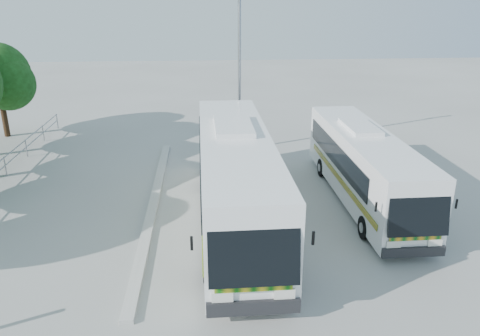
{
  "coord_description": "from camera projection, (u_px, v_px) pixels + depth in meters",
  "views": [
    {
      "loc": [
        -0.0,
        -16.77,
        8.52
      ],
      "look_at": [
        1.39,
        1.07,
        1.9
      ],
      "focal_mm": 35.0,
      "sensor_mm": 36.0,
      "label": 1
    }
  ],
  "objects": [
    {
      "name": "ground",
      "position": [
        207.0,
        223.0,
        18.63
      ],
      "size": [
        100.0,
        100.0,
        0.0
      ],
      "primitive_type": "plane",
      "color": "#A5A5A0",
      "rests_on": "ground"
    },
    {
      "name": "kerb_divider",
      "position": [
        154.0,
        202.0,
        20.31
      ],
      "size": [
        0.4,
        16.0,
        0.15
      ],
      "primitive_type": "cube",
      "color": "#B2B2AD",
      "rests_on": "ground"
    },
    {
      "name": "coach_main",
      "position": [
        235.0,
        176.0,
        18.1
      ],
      "size": [
        2.8,
        12.9,
        3.57
      ],
      "rotation": [
        0.0,
        0.0,
        0.01
      ],
      "color": "white",
      "rests_on": "ground"
    },
    {
      "name": "coach_adjacent",
      "position": [
        364.0,
        165.0,
        20.17
      ],
      "size": [
        2.33,
        10.88,
        3.02
      ],
      "rotation": [
        0.0,
        0.0,
        0.0
      ],
      "color": "white",
      "rests_on": "ground"
    },
    {
      "name": "lamppost",
      "position": [
        239.0,
        66.0,
        25.82
      ],
      "size": [
        2.1,
        0.89,
        8.84
      ],
      "rotation": [
        0.0,
        0.0,
        0.33
      ],
      "color": "#989BA1",
      "rests_on": "ground"
    }
  ]
}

